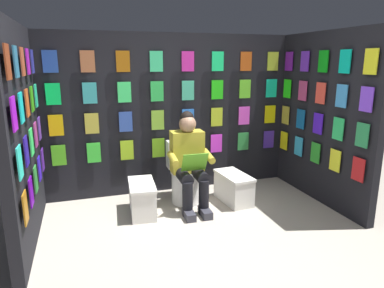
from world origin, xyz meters
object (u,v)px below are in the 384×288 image
Objects in this scene: comic_longbox_near at (142,198)px; comic_longbox_far at (234,188)px; person_reading at (190,161)px; toilet at (185,176)px.

comic_longbox_far is (-1.19, -0.00, -0.01)m from comic_longbox_near.
comic_longbox_near is at bearing 3.60° from person_reading.
person_reading is 0.72m from comic_longbox_far.
person_reading is 1.92× the size of comic_longbox_far.
toilet is at bearing -89.79° from person_reading.
toilet is at bearing -27.92° from comic_longbox_far.
toilet reaches higher than comic_longbox_near.
comic_longbox_far is (-0.59, 0.25, -0.14)m from toilet.
comic_longbox_near is 1.19m from comic_longbox_far.
comic_longbox_near is (0.60, 0.25, -0.13)m from toilet.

